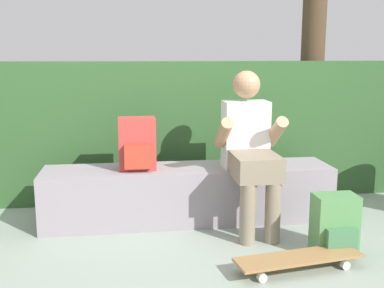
{
  "coord_description": "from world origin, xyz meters",
  "views": [
    {
      "loc": [
        -0.45,
        -3.14,
        1.3
      ],
      "look_at": [
        0.03,
        0.38,
        0.62
      ],
      "focal_mm": 43.6,
      "sensor_mm": 36.0,
      "label": 1
    }
  ],
  "objects_px": {
    "person_skater": "(250,146)",
    "skateboard_near_person": "(299,258)",
    "bench_main": "(188,194)",
    "backpack_on_ground": "(335,226)",
    "backpack_on_bench": "(137,145)"
  },
  "relations": [
    {
      "from": "person_skater",
      "to": "skateboard_near_person",
      "type": "distance_m",
      "value": 0.95
    },
    {
      "from": "bench_main",
      "to": "skateboard_near_person",
      "type": "distance_m",
      "value": 1.13
    },
    {
      "from": "bench_main",
      "to": "backpack_on_ground",
      "type": "height_order",
      "value": "bench_main"
    },
    {
      "from": "backpack_on_bench",
      "to": "person_skater",
      "type": "bearing_deg",
      "value": -13.84
    },
    {
      "from": "bench_main",
      "to": "backpack_on_bench",
      "type": "distance_m",
      "value": 0.57
    },
    {
      "from": "bench_main",
      "to": "person_skater",
      "type": "bearing_deg",
      "value": -26.18
    },
    {
      "from": "bench_main",
      "to": "person_skater",
      "type": "distance_m",
      "value": 0.64
    },
    {
      "from": "bench_main",
      "to": "backpack_on_bench",
      "type": "relative_size",
      "value": 5.64
    },
    {
      "from": "person_skater",
      "to": "backpack_on_ground",
      "type": "distance_m",
      "value": 0.83
    },
    {
      "from": "backpack_on_bench",
      "to": "bench_main",
      "type": "bearing_deg",
      "value": 1.37
    },
    {
      "from": "person_skater",
      "to": "skateboard_near_person",
      "type": "bearing_deg",
      "value": -81.02
    },
    {
      "from": "person_skater",
      "to": "skateboard_near_person",
      "type": "xyz_separation_m",
      "value": [
        0.12,
        -0.76,
        -0.56
      ]
    },
    {
      "from": "backpack_on_bench",
      "to": "backpack_on_ground",
      "type": "xyz_separation_m",
      "value": [
        1.27,
        -0.76,
        -0.43
      ]
    },
    {
      "from": "person_skater",
      "to": "bench_main",
      "type": "bearing_deg",
      "value": 153.82
    },
    {
      "from": "skateboard_near_person",
      "to": "person_skater",
      "type": "bearing_deg",
      "value": 98.98
    }
  ]
}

